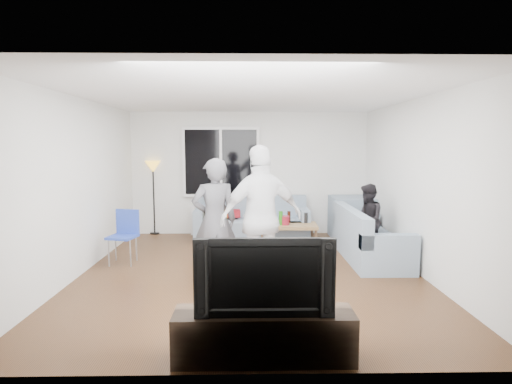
{
  "coord_description": "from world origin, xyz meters",
  "views": [
    {
      "loc": [
        -0.02,
        -5.97,
        1.91
      ],
      "look_at": [
        0.1,
        0.6,
        1.15
      ],
      "focal_mm": 28.7,
      "sensor_mm": 36.0,
      "label": 1
    }
  ],
  "objects_px": {
    "sofa_back_section": "(252,218)",
    "television": "(264,274)",
    "coffee_table": "(288,234)",
    "player_right": "(262,218)",
    "sofa_right_section": "(370,234)",
    "side_chair": "(122,237)",
    "player_left": "(215,221)",
    "spectator_right": "(367,220)",
    "tv_console": "(264,335)",
    "floor_lamp": "(154,198)",
    "spectator_back": "(216,212)"
  },
  "relations": [
    {
      "from": "sofa_back_section",
      "to": "television",
      "type": "bearing_deg",
      "value": -89.17
    },
    {
      "from": "coffee_table",
      "to": "player_right",
      "type": "relative_size",
      "value": 0.58
    },
    {
      "from": "player_right",
      "to": "television",
      "type": "distance_m",
      "value": 1.81
    },
    {
      "from": "sofa_right_section",
      "to": "side_chair",
      "type": "xyz_separation_m",
      "value": [
        -4.07,
        -0.2,
        0.01
      ]
    },
    {
      "from": "player_left",
      "to": "television",
      "type": "height_order",
      "value": "player_left"
    },
    {
      "from": "sofa_right_section",
      "to": "television",
      "type": "relative_size",
      "value": 1.67
    },
    {
      "from": "sofa_back_section",
      "to": "spectator_right",
      "type": "distance_m",
      "value": 2.41
    },
    {
      "from": "player_left",
      "to": "player_right",
      "type": "height_order",
      "value": "player_right"
    },
    {
      "from": "tv_console",
      "to": "sofa_right_section",
      "type": "bearing_deg",
      "value": 59.3
    },
    {
      "from": "floor_lamp",
      "to": "sofa_back_section",
      "type": "bearing_deg",
      "value": -12.7
    },
    {
      "from": "sofa_right_section",
      "to": "player_right",
      "type": "xyz_separation_m",
      "value": [
        -1.87,
        -1.41,
        0.53
      ]
    },
    {
      "from": "player_right",
      "to": "spectator_back",
      "type": "distance_m",
      "value": 3.14
    },
    {
      "from": "tv_console",
      "to": "television",
      "type": "xyz_separation_m",
      "value": [
        0.0,
        0.0,
        0.57
      ]
    },
    {
      "from": "side_chair",
      "to": "spectator_back",
      "type": "height_order",
      "value": "spectator_back"
    },
    {
      "from": "sofa_back_section",
      "to": "sofa_right_section",
      "type": "distance_m",
      "value": 2.52
    },
    {
      "from": "side_chair",
      "to": "player_left",
      "type": "height_order",
      "value": "player_left"
    },
    {
      "from": "player_left",
      "to": "side_chair",
      "type": "bearing_deg",
      "value": -44.12
    },
    {
      "from": "floor_lamp",
      "to": "player_left",
      "type": "xyz_separation_m",
      "value": [
        1.56,
        -3.12,
        0.08
      ]
    },
    {
      "from": "sofa_right_section",
      "to": "coffee_table",
      "type": "distance_m",
      "value": 1.65
    },
    {
      "from": "sofa_back_section",
      "to": "player_right",
      "type": "distance_m",
      "value": 3.02
    },
    {
      "from": "sofa_back_section",
      "to": "spectator_right",
      "type": "xyz_separation_m",
      "value": [
        1.98,
        -1.36,
        0.2
      ]
    },
    {
      "from": "sofa_right_section",
      "to": "floor_lamp",
      "type": "distance_m",
      "value": 4.56
    },
    {
      "from": "sofa_right_section",
      "to": "spectator_back",
      "type": "distance_m",
      "value": 3.14
    },
    {
      "from": "sofa_right_section",
      "to": "floor_lamp",
      "type": "bearing_deg",
      "value": 63.48
    },
    {
      "from": "floor_lamp",
      "to": "tv_console",
      "type": "distance_m",
      "value": 5.7
    },
    {
      "from": "spectator_back",
      "to": "tv_console",
      "type": "bearing_deg",
      "value": -72.55
    },
    {
      "from": "tv_console",
      "to": "coffee_table",
      "type": "bearing_deg",
      "value": 81.62
    },
    {
      "from": "sofa_back_section",
      "to": "coffee_table",
      "type": "relative_size",
      "value": 2.09
    },
    {
      "from": "sofa_back_section",
      "to": "spectator_back",
      "type": "distance_m",
      "value": 0.74
    },
    {
      "from": "spectator_right",
      "to": "television",
      "type": "height_order",
      "value": "spectator_right"
    },
    {
      "from": "player_right",
      "to": "television",
      "type": "xyz_separation_m",
      "value": [
        -0.04,
        -1.8,
        -0.17
      ]
    },
    {
      "from": "sofa_right_section",
      "to": "tv_console",
      "type": "bearing_deg",
      "value": 149.3
    },
    {
      "from": "side_chair",
      "to": "sofa_right_section",
      "type": "bearing_deg",
      "value": 16.06
    },
    {
      "from": "floor_lamp",
      "to": "tv_console",
      "type": "height_order",
      "value": "floor_lamp"
    },
    {
      "from": "sofa_right_section",
      "to": "player_right",
      "type": "height_order",
      "value": "player_right"
    },
    {
      "from": "side_chair",
      "to": "floor_lamp",
      "type": "height_order",
      "value": "floor_lamp"
    },
    {
      "from": "sofa_back_section",
      "to": "tv_console",
      "type": "distance_m",
      "value": 4.77
    },
    {
      "from": "sofa_right_section",
      "to": "player_right",
      "type": "relative_size",
      "value": 1.05
    },
    {
      "from": "coffee_table",
      "to": "player_right",
      "type": "distance_m",
      "value": 2.61
    },
    {
      "from": "coffee_table",
      "to": "tv_console",
      "type": "relative_size",
      "value": 0.69
    },
    {
      "from": "coffee_table",
      "to": "side_chair",
      "type": "bearing_deg",
      "value": -156.31
    },
    {
      "from": "sofa_back_section",
      "to": "spectator_back",
      "type": "xyz_separation_m",
      "value": [
        -0.73,
        0.03,
        0.12
      ]
    },
    {
      "from": "player_left",
      "to": "spectator_right",
      "type": "height_order",
      "value": "player_left"
    },
    {
      "from": "spectator_back",
      "to": "tv_console",
      "type": "relative_size",
      "value": 0.68
    },
    {
      "from": "spectator_right",
      "to": "spectator_back",
      "type": "distance_m",
      "value": 3.04
    },
    {
      "from": "player_left",
      "to": "spectator_back",
      "type": "xyz_separation_m",
      "value": [
        -0.2,
        2.68,
        -0.32
      ]
    },
    {
      "from": "spectator_back",
      "to": "television",
      "type": "xyz_separation_m",
      "value": [
        0.8,
        -4.8,
        0.24
      ]
    },
    {
      "from": "coffee_table",
      "to": "spectator_right",
      "type": "bearing_deg",
      "value": -32.51
    },
    {
      "from": "tv_console",
      "to": "spectator_back",
      "type": "bearing_deg",
      "value": 99.47
    },
    {
      "from": "sofa_right_section",
      "to": "tv_console",
      "type": "xyz_separation_m",
      "value": [
        -1.91,
        -3.21,
        -0.2
      ]
    }
  ]
}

